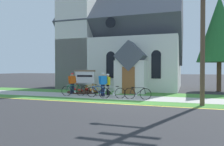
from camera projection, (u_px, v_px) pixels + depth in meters
ground at (136, 94)px, 16.97m from camera, size 140.00×140.00×0.00m
sidewalk_slab at (93, 96)px, 15.75m from camera, size 32.00×2.51×0.01m
grass_verge at (81, 100)px, 13.88m from camera, size 32.00×1.44×0.01m
church_lawn at (106, 93)px, 18.11m from camera, size 24.00×2.47×0.01m
curb_paint_stripe at (74, 102)px, 13.06m from camera, size 28.00×0.16×0.01m
church_building at (117, 42)px, 22.85m from camera, size 11.67×10.02×13.57m
church_sign at (85, 78)px, 18.40m from camera, size 1.89×0.20×1.83m
flower_bed at (83, 92)px, 18.19m from camera, size 2.63×2.63×0.34m
bicycle_white at (92, 90)px, 16.14m from camera, size 1.79×0.14×0.84m
bicycle_orange at (112, 93)px, 14.51m from camera, size 1.65×0.58×0.82m
bicycle_yellow at (74, 90)px, 16.03m from camera, size 1.64×0.69×0.82m
bicycle_blue at (99, 92)px, 15.16m from camera, size 1.70×0.11×0.82m
bicycle_red at (137, 93)px, 14.12m from camera, size 1.74×0.12×0.79m
cyclist_in_green_jersey at (108, 83)px, 16.21m from camera, size 0.45×0.62×1.57m
cyclist_in_orange_jersey at (103, 82)px, 15.78m from camera, size 0.47×0.63×1.67m
cyclist_in_white_jersey at (72, 82)px, 17.14m from camera, size 0.41×0.66×1.62m
utility_pole at (201, 15)px, 11.62m from camera, size 3.12×0.28×8.53m
roadside_conifer at (219, 29)px, 19.10m from camera, size 3.72×3.72×8.26m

